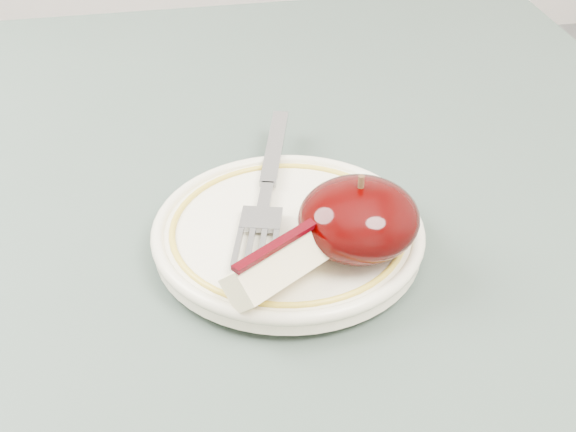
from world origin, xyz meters
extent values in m
cylinder|color=brown|center=(0.40, 0.40, 0.35)|extent=(0.05, 0.05, 0.71)
cube|color=#3E4C45|center=(0.00, 0.00, 0.73)|extent=(0.90, 0.90, 0.04)
cylinder|color=white|center=(0.09, 0.00, 0.75)|extent=(0.10, 0.10, 0.01)
cylinder|color=white|center=(0.09, 0.00, 0.76)|extent=(0.18, 0.18, 0.01)
torus|color=white|center=(0.09, 0.00, 0.77)|extent=(0.18, 0.18, 0.01)
torus|color=gold|center=(0.09, 0.00, 0.77)|extent=(0.16, 0.16, 0.00)
ellipsoid|color=black|center=(0.13, -0.03, 0.79)|extent=(0.08, 0.07, 0.05)
cylinder|color=#472D19|center=(0.13, -0.03, 0.82)|extent=(0.00, 0.00, 0.01)
cube|color=#F9EAB7|center=(0.08, -0.06, 0.78)|extent=(0.08, 0.07, 0.03)
cube|color=#360107|center=(0.08, -0.06, 0.80)|extent=(0.06, 0.05, 0.00)
cube|color=gray|center=(0.10, 0.10, 0.77)|extent=(0.04, 0.10, 0.00)
cube|color=gray|center=(0.08, 0.03, 0.77)|extent=(0.02, 0.03, 0.00)
cube|color=gray|center=(0.08, 0.01, 0.77)|extent=(0.03, 0.03, 0.00)
cube|color=gray|center=(0.08, -0.03, 0.77)|extent=(0.01, 0.04, 0.00)
cube|color=gray|center=(0.07, -0.03, 0.77)|extent=(0.01, 0.04, 0.00)
cube|color=gray|center=(0.06, -0.02, 0.77)|extent=(0.01, 0.04, 0.00)
cube|color=gray|center=(0.06, -0.02, 0.77)|extent=(0.01, 0.04, 0.00)
camera|label=1|loc=(0.02, -0.42, 1.09)|focal=50.00mm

